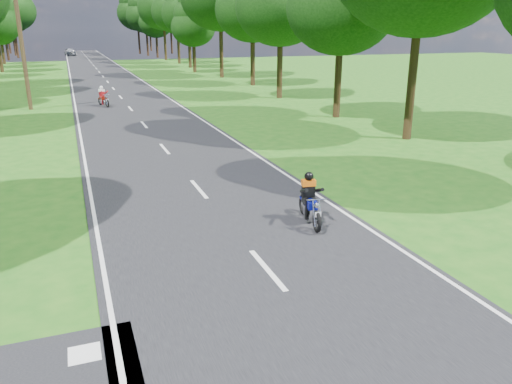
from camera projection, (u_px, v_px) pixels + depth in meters
name	position (u px, v px, depth m)	size (l,w,h in m)	color
ground	(308.00, 319.00, 8.92)	(160.00, 160.00, 0.00)	#195313
main_road	(103.00, 77.00, 53.45)	(7.00, 140.00, 0.02)	black
road_markings	(103.00, 78.00, 51.73)	(7.40, 140.00, 0.01)	silver
telegraph_pole	(22.00, 43.00, 30.60)	(1.20, 0.26, 8.00)	#382616
rider_near_blue	(310.00, 198.00, 13.08)	(0.54, 1.62, 1.35)	navy
rider_far_red	(103.00, 96.00, 32.82)	(0.53, 1.60, 1.33)	maroon
distant_car	(70.00, 52.00, 94.78)	(1.62, 4.02, 1.37)	#A9ABB0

